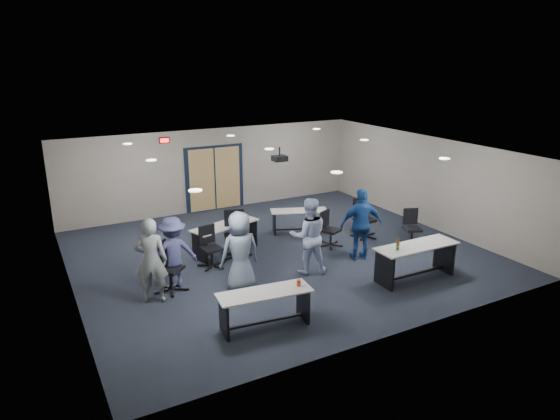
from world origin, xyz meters
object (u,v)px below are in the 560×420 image
chair_back_d (365,218)px  person_back (173,253)px  table_back_right (299,217)px  chair_loose_right (412,227)px  chair_back_b (235,235)px  table_back_left (225,233)px  person_navy (361,224)px  person_lightblue (309,236)px  table_front_right (416,256)px  table_front_left (265,303)px  person_gray (151,260)px  chair_loose_left (170,267)px  chair_back_c (331,229)px  chair_back_a (211,247)px  person_plaid (240,252)px

chair_back_d → person_back: size_ratio=0.68×
table_back_right → chair_loose_right: bearing=-25.5°
chair_back_b → chair_back_d: (3.79, -0.37, -0.04)m
table_back_left → person_back: person_back is taller
chair_loose_right → person_navy: size_ratio=0.53×
person_lightblue → table_back_right: bearing=-96.1°
table_back_right → chair_back_d: 1.89m
table_front_right → chair_back_b: 4.42m
table_back_left → table_back_right: table_back_left is taller
person_back → table_front_right: bearing=160.9°
table_front_left → person_navy: (3.61, 1.83, 0.42)m
chair_loose_right → person_gray: person_gray is taller
table_back_right → table_back_left: bearing=-148.3°
table_front_left → chair_loose_left: size_ratio=1.66×
person_gray → person_lightblue: bearing=-160.6°
table_front_right → person_gray: 5.86m
chair_back_d → chair_loose_right: chair_back_d is taller
table_front_left → chair_back_b: (0.88, 3.42, 0.10)m
person_lightblue → table_back_left: bearing=-39.5°
chair_back_b → table_back_right: bearing=38.2°
chair_back_c → chair_loose_right: (2.01, -0.95, 0.00)m
chair_back_a → chair_loose_left: chair_loose_left is taller
table_back_left → person_navy: size_ratio=1.08×
chair_back_c → table_front_left: bearing=-164.8°
chair_loose_left → person_plaid: bearing=-70.1°
person_gray → person_lightblue: size_ratio=1.00×
table_back_left → chair_loose_left: 2.44m
chair_loose_right → person_plaid: size_ratio=0.54×
chair_loose_left → person_lightblue: size_ratio=0.61×
table_front_left → chair_back_d: size_ratio=1.65×
table_front_right → chair_back_a: bearing=144.0°
table_front_right → chair_loose_right: (1.47, 1.69, -0.08)m
table_front_left → chair_back_c: (3.45, 2.91, -0.01)m
table_front_left → table_back_left: bearing=85.0°
chair_back_c → person_gray: (-5.03, -0.87, 0.43)m
chair_back_a → person_lightblue: bearing=-43.4°
person_back → person_lightblue: bearing=171.2°
chair_back_d → chair_loose_right: size_ratio=1.15×
person_plaid → person_lightblue: (1.82, 0.15, 0.01)m
chair_back_d → person_plaid: size_ratio=0.62×
chair_back_b → chair_back_d: bearing=12.2°
person_lightblue → person_back: bearing=6.5°
table_back_left → person_lightblue: 2.47m
person_navy → chair_back_d: bearing=-114.2°
table_front_left → chair_back_d: (4.67, 3.04, 0.06)m
table_back_left → chair_back_a: size_ratio=1.96×
person_plaid → person_gray: bearing=-14.1°
person_back → chair_back_d: bearing=-169.6°
person_lightblue → chair_back_b: bearing=-35.6°
chair_back_b → chair_loose_left: 2.28m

